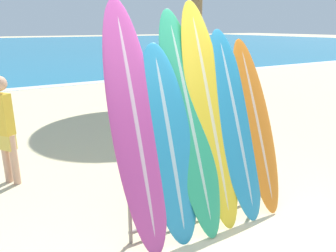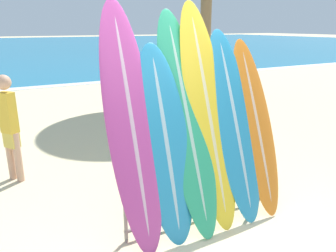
# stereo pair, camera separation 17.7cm
# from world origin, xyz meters

# --- Properties ---
(ground_plane) EXTENTS (160.00, 160.00, 0.00)m
(ground_plane) POSITION_xyz_m (0.00, 0.00, 0.00)
(ground_plane) COLOR beige
(surfboard_rack) EXTENTS (1.90, 0.04, 0.91)m
(surfboard_rack) POSITION_xyz_m (0.29, 0.46, 0.49)
(surfboard_rack) COLOR gray
(surfboard_rack) RESTS_ON ground_plane
(surfboard_slot_0) EXTENTS (0.52, 0.92, 2.48)m
(surfboard_slot_0) POSITION_xyz_m (-0.51, 0.54, 1.24)
(surfboard_slot_0) COLOR #B23D8E
(surfboard_slot_0) RESTS_ON ground_plane
(surfboard_slot_1) EXTENTS (0.57, 0.75, 2.04)m
(surfboard_slot_1) POSITION_xyz_m (-0.16, 0.47, 1.02)
(surfboard_slot_1) COLOR teal
(surfboard_slot_1) RESTS_ON ground_plane
(surfboard_slot_2) EXTENTS (0.52, 1.05, 2.39)m
(surfboard_slot_2) POSITION_xyz_m (0.15, 0.56, 1.20)
(surfboard_slot_2) COLOR #289E70
(surfboard_slot_2) RESTS_ON ground_plane
(surfboard_slot_3) EXTENTS (0.54, 0.98, 2.49)m
(surfboard_slot_3) POSITION_xyz_m (0.43, 0.57, 1.24)
(surfboard_slot_3) COLOR yellow
(surfboard_slot_3) RESTS_ON ground_plane
(surfboard_slot_4) EXTENTS (0.55, 0.92, 2.18)m
(surfboard_slot_4) POSITION_xyz_m (0.76, 0.50, 1.09)
(surfboard_slot_4) COLOR teal
(surfboard_slot_4) RESTS_ON ground_plane
(surfboard_slot_5) EXTENTS (0.48, 0.88, 2.06)m
(surfboard_slot_5) POSITION_xyz_m (1.08, 0.48, 1.03)
(surfboard_slot_5) COLOR orange
(surfboard_slot_5) RESTS_ON ground_plane
(person_near_water) EXTENTS (0.25, 0.27, 1.56)m
(person_near_water) POSITION_xyz_m (-1.53, 2.61, 0.85)
(person_near_water) COLOR tan
(person_near_water) RESTS_ON ground_plane
(person_mid_beach) EXTENTS (0.28, 0.26, 1.65)m
(person_mid_beach) POSITION_xyz_m (2.28, 3.76, 0.90)
(person_mid_beach) COLOR #846047
(person_mid_beach) RESTS_ON ground_plane
(person_far_right) EXTENTS (0.29, 0.27, 1.67)m
(person_far_right) POSITION_xyz_m (2.70, 5.41, 0.91)
(person_far_right) COLOR #A87A5B
(person_far_right) RESTS_ON ground_plane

